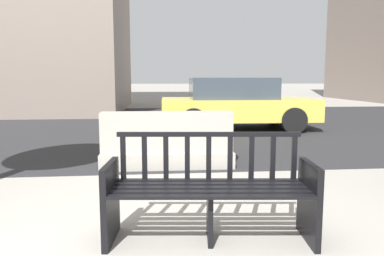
% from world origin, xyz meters
% --- Properties ---
extents(street_asphalt, '(120.00, 12.00, 0.01)m').
position_xyz_m(street_asphalt, '(0.00, 8.70, 0.00)').
color(street_asphalt, '#28282B').
rests_on(street_asphalt, ground).
extents(street_bench, '(1.73, 0.68, 0.88)m').
position_xyz_m(street_bench, '(0.67, 0.49, 0.40)').
color(street_bench, black).
rests_on(street_bench, ground).
extents(jersey_barrier_centre, '(2.01, 0.70, 0.84)m').
position_xyz_m(jersey_barrier_centre, '(0.40, 3.20, 0.34)').
color(jersey_barrier_centre, '#9E998E').
rests_on(jersey_barrier_centre, ground).
extents(car_taxi_near, '(4.06, 2.03, 1.36)m').
position_xyz_m(car_taxi_near, '(2.36, 7.30, 0.69)').
color(car_taxi_near, '#DBC64C').
rests_on(car_taxi_near, ground).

